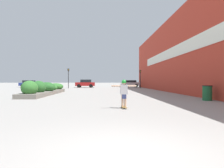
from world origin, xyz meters
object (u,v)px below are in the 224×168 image
Objects in this scene: car_rightmost at (130,83)px; traffic_light_left at (68,75)px; skateboarder at (124,90)px; car_leftmost at (30,84)px; traffic_light_right at (140,76)px; trash_bin at (207,93)px; car_center_left at (85,83)px; skateboard at (124,107)px; car_center_right at (185,84)px.

car_rightmost is 1.12× the size of traffic_light_left.
traffic_light_left is (-7.64, 27.16, 1.57)m from skateboarder.
traffic_light_right is (23.23, -6.80, 1.56)m from car_leftmost.
car_leftmost is (-23.60, 30.78, 0.25)m from trash_bin.
skateboard is at bearing -171.08° from car_center_left.
skateboard is 0.19× the size of car_center_left.
car_rightmost is at bearing -100.99° from car_center_right.
car_center_right is at bearing -88.82° from car_center_left.
skateboard is 28.40m from traffic_light_right.
car_center_left is 11.37m from traffic_light_right.
car_center_left reaches higher than trash_bin.
car_center_left is at bearing 161.63° from traffic_light_right.
traffic_light_left is 1.06× the size of traffic_light_right.
car_center_right is 11.02m from traffic_light_right.
skateboarder is 34.21m from car_rightmost.
traffic_light_right is (1.13, -6.18, 1.53)m from car_rightmost.
car_leftmost is at bearing 163.69° from traffic_light_right.
traffic_light_right reaches higher than car_center_left.
skateboarder is 28.34m from traffic_light_right.
skateboarder is at bearing -101.81° from traffic_light_right.
traffic_light_right reaches higher than car_rightmost.
trash_bin is at bearing -89.13° from traffic_light_right.
traffic_light_left is (-13.80, 23.43, 1.94)m from trash_bin.
trash_bin is at bearing -158.11° from car_center_left.
traffic_light_left is at bearing 53.12° from car_leftmost.
traffic_light_left reaches higher than skateboard.
car_center_left reaches higher than car_center_right.
car_rightmost reaches higher than skateboard.
car_rightmost is at bearing -74.69° from car_center_left.
car_rightmost is (9.58, 2.62, -0.05)m from car_center_left.
car_center_right is 11.50m from car_rightmost.
skateboarder is 1.28× the size of trash_bin.
skateboarder is at bearing 26.81° from car_leftmost.
car_center_left reaches higher than car_leftmost.
car_center_left is at bearing 56.35° from traffic_light_left.
trash_bin is 27.26m from traffic_light_left.
car_rightmost is at bearing 28.66° from traffic_light_left.
car_center_left reaches higher than car_rightmost.
car_center_left is (12.53, -3.24, 0.08)m from car_leftmost.
car_center_right is at bearing 70.69° from trash_bin.
skateboard is at bearing -26.72° from car_center_right.
car_leftmost is 1.07× the size of car_center_left.
trash_bin is 0.25× the size of car_leftmost.
car_leftmost is 1.03× the size of car_rightmost.
skateboard is 0.83m from skateboarder.
trash_bin is 0.27× the size of car_center_left.
trash_bin is at bearing -177.17° from car_rightmost.
traffic_light_left is at bearing -177.65° from traffic_light_right.
car_center_right is at bearing 59.23° from skateboarder.
skateboard is at bearing -148.81° from trash_bin.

